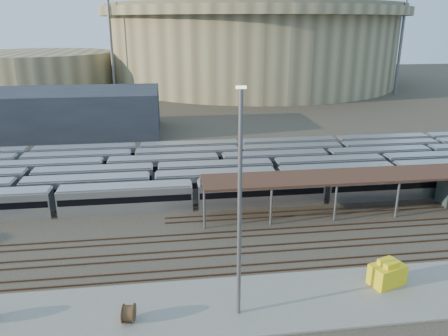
% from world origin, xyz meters
% --- Properties ---
extents(ground, '(420.00, 420.00, 0.00)m').
position_xyz_m(ground, '(0.00, 0.00, 0.00)').
color(ground, '#383026').
rests_on(ground, ground).
extents(apron, '(50.00, 9.00, 0.20)m').
position_xyz_m(apron, '(-5.00, -15.00, 0.10)').
color(apron, gray).
rests_on(apron, ground).
extents(subway_trains, '(125.27, 23.90, 3.60)m').
position_xyz_m(subway_trains, '(-0.31, 18.50, 1.80)').
color(subway_trains, '#AEAEB2').
rests_on(subway_trains, ground).
extents(inspection_shed, '(60.30, 6.00, 5.30)m').
position_xyz_m(inspection_shed, '(22.00, 4.00, 4.98)').
color(inspection_shed, slate).
rests_on(inspection_shed, ground).
extents(empty_tracks, '(170.00, 9.62, 0.18)m').
position_xyz_m(empty_tracks, '(0.00, -5.00, 0.09)').
color(empty_tracks, '#4C3323').
rests_on(empty_tracks, ground).
extents(stadium, '(124.00, 124.00, 32.50)m').
position_xyz_m(stadium, '(25.00, 140.00, 16.47)').
color(stadium, '#998E68').
rests_on(stadium, ground).
extents(secondary_arena, '(56.00, 56.00, 14.00)m').
position_xyz_m(secondary_arena, '(-60.00, 130.00, 7.00)').
color(secondary_arena, '#998E68').
rests_on(secondary_arena, ground).
extents(service_building, '(42.00, 20.00, 10.00)m').
position_xyz_m(service_building, '(-35.00, 55.00, 5.00)').
color(service_building, '#1E232D').
rests_on(service_building, ground).
extents(floodlight_0, '(4.00, 1.00, 38.40)m').
position_xyz_m(floodlight_0, '(-30.00, 110.00, 20.65)').
color(floodlight_0, slate).
rests_on(floodlight_0, ground).
extents(floodlight_2, '(4.00, 1.00, 38.40)m').
position_xyz_m(floodlight_2, '(70.00, 100.00, 20.65)').
color(floodlight_2, slate).
rests_on(floodlight_2, ground).
extents(floodlight_3, '(4.00, 1.00, 38.40)m').
position_xyz_m(floodlight_3, '(-10.00, 160.00, 20.65)').
color(floodlight_3, slate).
rests_on(floodlight_3, ground).
extents(cable_reel_west, '(1.16, 1.78, 1.66)m').
position_xyz_m(cable_reel_west, '(-16.16, -16.18, 1.03)').
color(cable_reel_west, brown).
rests_on(cable_reel_west, apron).
extents(yard_light_pole, '(0.81, 0.36, 20.14)m').
position_xyz_m(yard_light_pole, '(-6.55, -16.25, 10.35)').
color(yard_light_pole, slate).
rests_on(yard_light_pole, apron).
extents(yellow_equipment, '(3.82, 3.03, 2.08)m').
position_xyz_m(yellow_equipment, '(8.74, -13.69, 1.24)').
color(yellow_equipment, yellow).
rests_on(yellow_equipment, apron).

